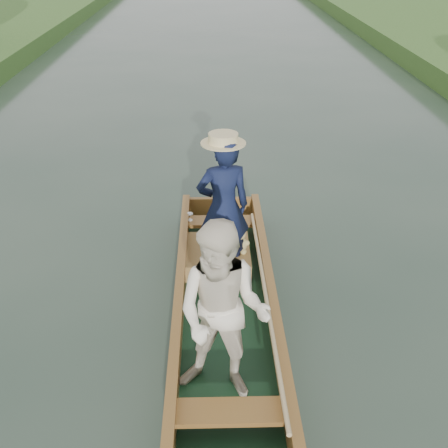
{
  "coord_description": "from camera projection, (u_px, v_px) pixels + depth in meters",
  "views": [
    {
      "loc": [
        -0.15,
        -5.07,
        3.96
      ],
      "look_at": [
        0.0,
        0.6,
        0.95
      ],
      "focal_mm": 45.0,
      "sensor_mm": 36.0,
      "label": 1
    }
  ],
  "objects": [
    {
      "name": "ground",
      "position": [
        225.0,
        323.0,
        6.34
      ],
      "size": [
        120.0,
        120.0,
        0.0
      ],
      "primitive_type": "plane",
      "color": "#283D30",
      "rests_on": "ground"
    },
    {
      "name": "punt",
      "position": [
        224.0,
        282.0,
        5.89
      ],
      "size": [
        1.12,
        5.0,
        1.88
      ],
      "color": "black",
      "rests_on": "ground"
    }
  ]
}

